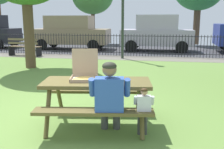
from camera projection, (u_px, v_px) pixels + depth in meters
ground at (84, 87)px, 7.33m from camera, size 28.00×12.36×0.02m
cobblestone_walkway at (117, 58)px, 12.60m from camera, size 28.00×1.40×0.01m
street_asphalt at (127, 49)px, 16.19m from camera, size 28.00×6.05×0.01m
picnic_table_foreground at (97, 91)px, 4.59m from camera, size 2.00×1.73×0.79m
pizza_box_open at (85, 74)px, 4.68m from camera, size 0.54×0.55×0.51m
adult_at_table at (110, 96)px, 4.08m from camera, size 0.63×0.63×1.19m
child_at_table at (144, 107)px, 4.07m from camera, size 0.31×0.31×0.81m
iron_fence_streetside at (119, 45)px, 13.17m from camera, size 18.39×0.03×1.05m
park_bench_left at (25, 47)px, 13.19m from camera, size 1.63×0.62×0.85m
parked_car_left at (71, 32)px, 15.90m from camera, size 4.43×1.97×1.94m
parked_car_center at (157, 33)px, 15.01m from camera, size 3.91×1.85×1.98m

